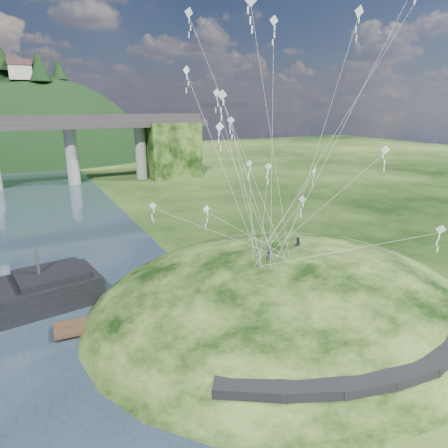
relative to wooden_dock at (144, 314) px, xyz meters
name	(u,v)px	position (x,y,z in m)	size (l,w,h in m)	color
ground	(213,340)	(3.76, -5.43, -0.43)	(320.00, 320.00, 0.00)	black
grass_hill	(284,320)	(11.76, -3.43, -1.93)	(36.00, 32.00, 13.00)	black
footpath	(390,359)	(11.22, -15.17, 1.65)	(22.29, 5.84, 0.83)	black
wooden_dock	(144,314)	(0.00, 0.00, 0.00)	(13.92, 3.00, 0.99)	#352215
kite_flyers	(287,242)	(12.08, -2.90, 5.30)	(4.98, 2.43, 1.69)	#282A36
kite_swarm	(285,109)	(13.04, -0.35, 16.29)	(19.05, 17.75, 21.74)	silver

